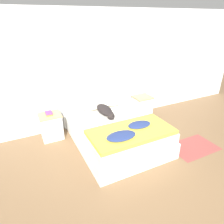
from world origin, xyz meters
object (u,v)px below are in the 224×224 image
Objects in this scene: dog at (105,110)px; pillow_left at (91,106)px; pillow_right at (111,102)px; nightstand_left at (51,126)px; bed at (116,132)px; nightstand_right at (142,107)px; book_stack at (49,113)px.

pillow_left is at bearing 114.70° from dog.
nightstand_left is at bearing 178.86° from pillow_right.
bed is 1.38m from nightstand_right.
book_stack is (-1.41, 0.05, 0.00)m from pillow_right.
nightstand_right is 0.94m from pillow_right.
nightstand_right is at bearing 0.00° from nightstand_left.
pillow_right is 0.61× the size of dog.
nightstand_left is 0.30m from book_stack.
dog is at bearing -65.30° from pillow_left.
nightstand_right is at bearing 1.14° from pillow_left.
pillow_right is at bearing 71.36° from bed.
pillow_right is at bearing -2.02° from book_stack.
pillow_right is (1.40, -0.03, 0.30)m from nightstand_left.
bed is 1.44m from book_stack.
pillow_left is 0.42m from dog.
nightstand_left is at bearing 178.22° from pillow_left.
dog is (0.18, -0.38, 0.02)m from pillow_left.
book_stack is at bearing 145.48° from bed.
book_stack is at bearing 110.15° from nightstand_left.
dog is 1.16m from book_stack.
pillow_left reaches higher than nightstand_right.
pillow_left is 1.00× the size of pillow_right.
book_stack reaches higher than bed.
nightstand_left and nightstand_right have the same top height.
nightstand_left is at bearing 159.03° from dog.
nightstand_left reaches higher than bed.
pillow_left is 0.61× the size of dog.
nightstand_right is 1.33m from dog.
pillow_right is 1.41m from book_stack.
pillow_left is at bearing -3.14° from book_stack.
book_stack is at bearing 158.18° from dog.
book_stack is (-2.30, 0.02, 0.30)m from nightstand_right.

